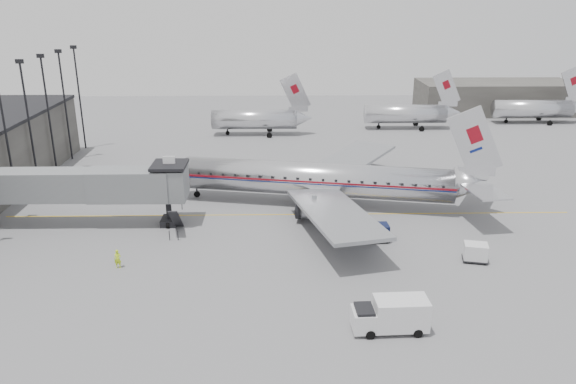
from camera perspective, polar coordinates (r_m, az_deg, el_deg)
name	(u,v)px	position (r m, az deg, el deg)	size (l,w,h in m)	color
ground	(260,238)	(54.42, -2.88, -4.67)	(160.00, 160.00, 0.00)	slate
hangar	(496,97)	(119.43, 20.35, 9.04)	(30.00, 12.00, 6.00)	#3A3835
apron_line	(289,214)	(59.93, 0.14, -2.29)	(0.15, 60.00, 0.01)	gold
jet_bridge	(93,186)	(59.20, -19.19, 0.60)	(21.00, 6.20, 7.10)	slate
floodlight_masts	(17,124)	(70.48, -25.80, 6.20)	(0.90, 42.25, 15.25)	black
distant_aircraft_near	(255,119)	(93.75, -3.33, 7.46)	(16.39, 3.20, 10.26)	silver
distant_aircraft_mid	(406,113)	(100.16, 11.94, 7.85)	(16.39, 3.20, 10.26)	silver
distant_aircraft_far	(534,108)	(111.67, 23.68, 7.82)	(16.39, 3.20, 10.26)	silver
airliner	(323,180)	(61.79, 3.54, 1.26)	(36.83, 33.81, 11.76)	silver
service_van	(391,314)	(40.40, 10.42, -12.14)	(5.30, 2.25, 2.46)	silver
baggage_cart_navy	(377,232)	(54.02, 9.07, -4.05)	(2.21, 1.72, 1.68)	black
baggage_cart_white	(475,252)	(52.13, 18.51, -5.80)	(2.38, 2.01, 1.64)	silver
ramp_worker	(118,259)	(50.50, -16.92, -6.52)	(0.61, 0.40, 1.66)	#BEE31A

